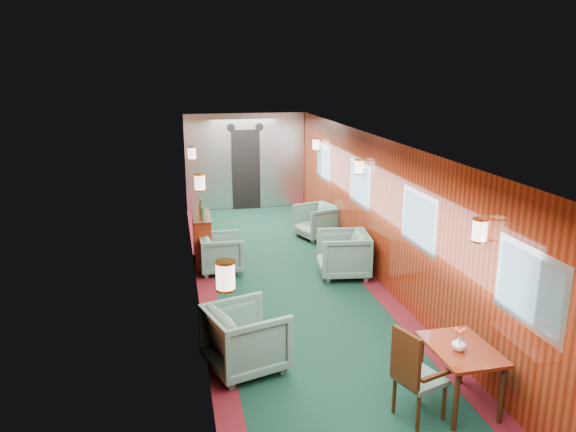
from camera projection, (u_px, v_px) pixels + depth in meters
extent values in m
plane|color=black|center=(297.00, 298.00, 8.74)|extent=(12.00, 12.00, 0.00)
cube|color=white|center=(297.00, 148.00, 8.14)|extent=(3.00, 12.00, 0.10)
cube|color=white|center=(297.00, 147.00, 8.13)|extent=(1.20, 12.00, 0.06)
cube|color=maroon|center=(245.00, 161.00, 14.11)|extent=(3.00, 0.10, 2.40)
cube|color=maroon|center=(196.00, 230.00, 8.14)|extent=(0.10, 12.00, 2.40)
cube|color=maroon|center=(391.00, 219.00, 8.73)|extent=(0.10, 12.00, 2.40)
cube|color=#430D13|center=(210.00, 305.00, 8.48)|extent=(0.30, 12.00, 0.01)
cube|color=#430D13|center=(379.00, 291.00, 9.01)|extent=(0.30, 12.00, 0.01)
cube|color=#BABCC1|center=(245.00, 161.00, 14.03)|extent=(2.98, 0.12, 2.38)
cube|color=black|center=(246.00, 170.00, 14.01)|extent=(0.70, 0.06, 2.00)
cylinder|color=black|center=(231.00, 128.00, 13.68)|extent=(0.20, 0.04, 0.20)
cylinder|color=black|center=(259.00, 127.00, 13.82)|extent=(0.20, 0.04, 0.20)
cube|color=#ADAEB4|center=(529.00, 288.00, 5.35)|extent=(0.02, 1.10, 0.80)
cube|color=slate|center=(529.00, 288.00, 5.35)|extent=(0.01, 0.96, 0.66)
cube|color=#ADAEB4|center=(419.00, 220.00, 7.71)|extent=(0.02, 1.10, 0.80)
cube|color=slate|center=(418.00, 220.00, 7.71)|extent=(0.01, 0.96, 0.66)
cube|color=#ADAEB4|center=(360.00, 184.00, 10.08)|extent=(0.02, 1.10, 0.80)
cube|color=slate|center=(359.00, 184.00, 10.08)|extent=(0.01, 0.96, 0.66)
cube|color=#ADAEB4|center=(323.00, 162.00, 12.44)|extent=(0.02, 1.10, 0.80)
cube|color=slate|center=(323.00, 162.00, 12.44)|extent=(0.01, 0.96, 0.66)
cylinder|color=#FFE2C6|center=(225.00, 276.00, 4.69)|extent=(0.16, 0.16, 0.24)
cylinder|color=gold|center=(226.00, 289.00, 4.72)|extent=(0.17, 0.17, 0.02)
cylinder|color=#FFE2C6|center=(480.00, 230.00, 6.00)|extent=(0.16, 0.16, 0.24)
cylinder|color=gold|center=(479.00, 241.00, 6.03)|extent=(0.17, 0.17, 0.02)
cylinder|color=#FFE2C6|center=(200.00, 182.00, 8.48)|extent=(0.16, 0.16, 0.24)
cylinder|color=gold|center=(200.00, 190.00, 8.51)|extent=(0.17, 0.17, 0.02)
cylinder|color=#FFE2C6|center=(359.00, 167.00, 9.78)|extent=(0.16, 0.16, 0.24)
cylinder|color=gold|center=(359.00, 174.00, 9.81)|extent=(0.17, 0.17, 0.02)
cylinder|color=#FFE2C6|center=(192.00, 153.00, 11.31)|extent=(0.16, 0.16, 0.24)
cylinder|color=gold|center=(192.00, 159.00, 11.34)|extent=(0.17, 0.17, 0.02)
cylinder|color=#FFE2C6|center=(316.00, 144.00, 12.62)|extent=(0.16, 0.16, 0.24)
cylinder|color=gold|center=(316.00, 150.00, 12.65)|extent=(0.17, 0.17, 0.02)
cube|color=maroon|center=(462.00, 349.00, 5.82)|extent=(0.65, 0.91, 0.04)
cylinder|color=#361C0C|center=(456.00, 401.00, 5.49)|extent=(0.05, 0.05, 0.64)
cylinder|color=#361C0C|center=(502.00, 395.00, 5.60)|extent=(0.05, 0.05, 0.64)
cylinder|color=#361C0C|center=(421.00, 362.00, 6.22)|extent=(0.05, 0.05, 0.64)
cylinder|color=#361C0C|center=(462.00, 357.00, 6.33)|extent=(0.05, 0.05, 0.64)
cube|color=#1C433E|center=(420.00, 379.00, 5.68)|extent=(0.54, 0.54, 0.06)
cube|color=#361C0C|center=(406.00, 358.00, 5.50)|extent=(0.17, 0.38, 0.56)
cube|color=#1C433E|center=(407.00, 363.00, 5.53)|extent=(0.11, 0.29, 0.33)
cube|color=#361C0C|center=(437.00, 376.00, 5.47)|extent=(0.38, 0.17, 0.04)
cube|color=#361C0C|center=(406.00, 357.00, 5.82)|extent=(0.38, 0.17, 0.04)
cylinder|color=#361C0C|center=(418.00, 413.00, 5.51)|extent=(0.04, 0.04, 0.40)
cylinder|color=#361C0C|center=(444.00, 402.00, 5.68)|extent=(0.04, 0.04, 0.40)
cylinder|color=#361C0C|center=(394.00, 395.00, 5.80)|extent=(0.04, 0.04, 0.40)
cylinder|color=#361C0C|center=(419.00, 386.00, 5.98)|extent=(0.04, 0.04, 0.40)
cube|color=maroon|center=(202.00, 240.00, 10.18)|extent=(0.30, 0.99, 0.90)
cube|color=#361C0C|center=(201.00, 216.00, 10.07)|extent=(0.32, 1.01, 0.02)
cylinder|color=#274E2A|center=(203.00, 213.00, 9.81)|extent=(0.07, 0.07, 0.22)
cylinder|color=#274E2A|center=(201.00, 207.00, 10.13)|extent=(0.06, 0.06, 0.28)
cylinder|color=gold|center=(201.00, 207.00, 10.33)|extent=(0.08, 0.08, 0.18)
imported|color=white|center=(459.00, 343.00, 5.74)|extent=(0.17, 0.17, 0.15)
imported|color=#1C433E|center=(246.00, 338.00, 6.61)|extent=(1.08, 1.06, 0.79)
imported|color=#1C433E|center=(221.00, 253.00, 9.80)|extent=(0.75, 0.73, 0.67)
imported|color=#1C433E|center=(343.00, 254.00, 9.58)|extent=(0.95, 0.93, 0.78)
imported|color=#1C433E|center=(317.00, 221.00, 11.73)|extent=(0.98, 0.96, 0.71)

